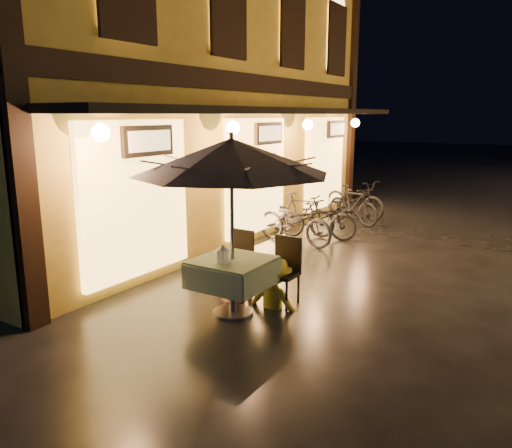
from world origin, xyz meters
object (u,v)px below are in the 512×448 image
Objects in this scene: table_lantern at (223,253)px; person_orange at (235,252)px; patio_umbrella at (231,157)px; person_yellow at (275,259)px; cafe_table at (233,273)px; bicycle_0 at (294,221)px.

person_orange is (-0.33, 0.76, -0.22)m from table_lantern.
patio_umbrella reaches higher than person_yellow.
person_yellow is at bearing 58.21° from patio_umbrella.
table_lantern is 0.18× the size of person_orange.
person_orange is at bearing 121.60° from cafe_table.
patio_umbrella reaches higher than table_lantern.
patio_umbrella is 1.89× the size of person_yellow.
person_yellow is at bearing 171.26° from person_orange.
person_yellow is at bearing -148.22° from bicycle_0.
cafe_table is at bearing -155.92° from bicycle_0.
table_lantern is at bearing -90.00° from cafe_table.
patio_umbrella is at bearing -155.92° from bicycle_0.
cafe_table is at bearing 111.57° from person_orange.
person_yellow reaches higher than cafe_table.
bicycle_0 is at bearing -68.98° from person_yellow.
person_yellow is at bearing 66.09° from table_lantern.
person_yellow is (0.34, 0.55, 0.11)m from cafe_table.
person_yellow reaches higher than table_lantern.
table_lantern is at bearing -90.00° from patio_umbrella.
person_yellow is 3.56m from bicycle_0.
table_lantern reaches higher than bicycle_0.
table_lantern is (-0.00, -0.22, -1.23)m from patio_umbrella.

